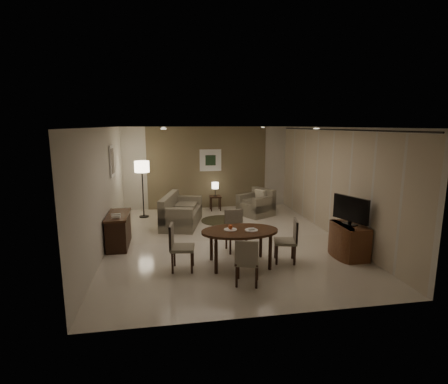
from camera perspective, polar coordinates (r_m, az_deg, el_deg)
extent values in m
cube|color=beige|center=(8.57, 0.23, -7.82)|extent=(5.50, 7.00, 0.00)
cube|color=white|center=(8.12, 0.24, 10.53)|extent=(5.50, 7.00, 0.00)
cube|color=#726247|center=(11.67, -2.73, 3.99)|extent=(5.50, 0.00, 2.70)
cube|color=beige|center=(8.23, -18.98, 0.50)|extent=(0.00, 7.00, 2.70)
cube|color=beige|center=(9.12, 17.52, 1.55)|extent=(0.00, 7.00, 2.70)
cube|color=#726247|center=(11.65, -2.72, 3.98)|extent=(3.96, 0.03, 2.70)
cylinder|color=black|center=(8.98, 17.60, 9.69)|extent=(0.03, 6.80, 0.03)
cube|color=silver|center=(11.61, -2.22, 5.20)|extent=(0.72, 0.03, 0.72)
cube|color=#1E331C|center=(11.60, -2.21, 5.20)|extent=(0.34, 0.01, 0.34)
cube|color=silver|center=(9.34, -17.83, 4.84)|extent=(0.03, 0.60, 0.80)
cube|color=gray|center=(9.34, -17.74, 4.84)|extent=(0.01, 0.46, 0.64)
cylinder|color=white|center=(6.20, -9.85, 10.12)|extent=(0.10, 0.10, 0.01)
cylinder|color=white|center=(6.80, 14.84, 9.98)|extent=(0.10, 0.10, 0.01)
cylinder|color=white|center=(9.80, -9.85, 10.35)|extent=(0.10, 0.10, 0.01)
cylinder|color=white|center=(10.19, 6.37, 10.46)|extent=(0.10, 0.10, 0.01)
cylinder|color=white|center=(6.92, 1.06, -6.16)|extent=(0.26, 0.26, 0.02)
cylinder|color=white|center=(6.91, 4.49, -6.21)|extent=(0.26, 0.26, 0.02)
sphere|color=#B93F15|center=(6.90, 1.06, -5.73)|extent=(0.09, 0.09, 0.09)
cube|color=white|center=(6.90, 4.50, -6.03)|extent=(0.12, 0.08, 0.03)
cylinder|color=#443F26|center=(10.24, -0.38, -4.66)|extent=(1.19, 1.19, 0.01)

